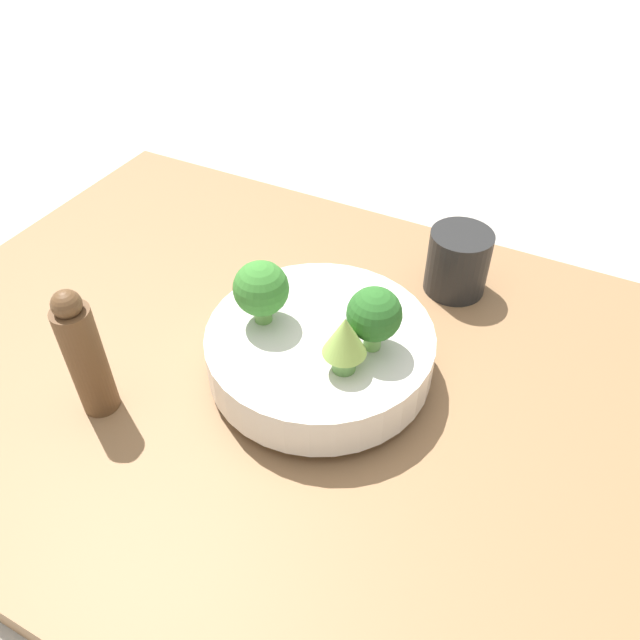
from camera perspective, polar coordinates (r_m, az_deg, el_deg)
ground_plane at (r=0.78m, az=1.40°, el=-8.11°), size 6.00×6.00×0.00m
table at (r=0.77m, az=1.42°, el=-7.10°), size 1.17×0.75×0.04m
bowl at (r=0.74m, az=-0.00°, el=-2.82°), size 0.27×0.27×0.07m
broccoli_floret_left at (r=0.67m, az=4.98°, el=0.44°), size 0.06×0.06×0.08m
broccoli_floret_right at (r=0.71m, az=-5.33°, el=2.89°), size 0.06×0.06×0.08m
romanesco_piece_far at (r=0.65m, az=2.28°, el=-1.75°), size 0.05×0.05×0.07m
cup at (r=0.88m, az=12.49°, el=5.21°), size 0.09×0.09×0.09m
pepper_mill at (r=0.72m, az=-20.70°, el=-3.05°), size 0.04×0.04×0.17m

